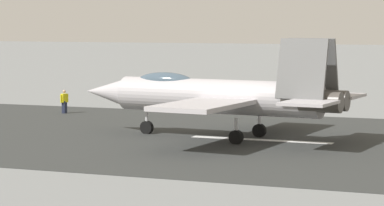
% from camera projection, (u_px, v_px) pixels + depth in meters
% --- Properties ---
extents(ground_plane, '(400.00, 400.00, 0.00)m').
position_uv_depth(ground_plane, '(266.00, 140.00, 48.47)').
color(ground_plane, slate).
extents(runway_strip, '(240.00, 26.00, 0.02)m').
position_uv_depth(runway_strip, '(267.00, 140.00, 48.46)').
color(runway_strip, '#2E3130').
rests_on(runway_strip, ground).
extents(fighter_jet, '(16.39, 14.33, 5.63)m').
position_uv_depth(fighter_jet, '(219.00, 95.00, 48.98)').
color(fighter_jet, '#B1ADB2').
rests_on(fighter_jet, ground).
extents(crew_person, '(0.42, 0.66, 1.68)m').
position_uv_depth(crew_person, '(64.00, 102.00, 62.57)').
color(crew_person, '#1E2338').
rests_on(crew_person, ground).
extents(marker_cone_mid, '(0.44, 0.44, 0.55)m').
position_uv_depth(marker_cone_mid, '(169.00, 108.00, 63.49)').
color(marker_cone_mid, orange).
rests_on(marker_cone_mid, ground).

